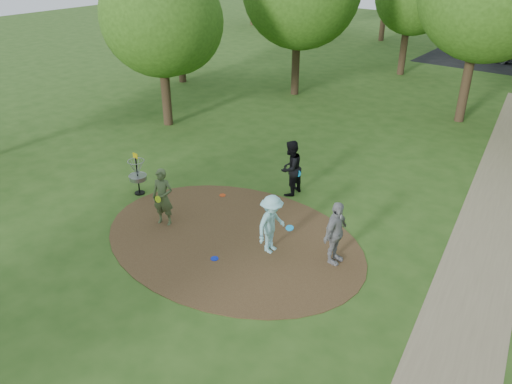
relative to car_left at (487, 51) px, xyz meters
The scene contains 12 objects.
ground 29.67m from the car_left, 88.58° to the right, with size 100.00×100.00×0.00m, color #2D5119.
dirt_clearing 29.67m from the car_left, 88.58° to the right, with size 8.40×8.40×0.02m, color #47301C.
footpath 28.59m from the car_left, 75.34° to the right, with size 2.00×40.00×0.01m, color #8C7A5B.
player_observer_with_disc 30.27m from the car_left, 92.90° to the right, with size 0.79×0.65×1.87m.
player_throwing_with_disc 29.52m from the car_left, 86.03° to the right, with size 1.12×1.17×1.79m.
player_walking_with_disc 26.15m from the car_left, 88.99° to the right, with size 0.82×0.97×1.98m.
player_waiting_with_disc 29.07m from the car_left, 82.61° to the right, with size 0.47×1.10×1.87m.
disc_ground_blue 30.79m from the car_left, 88.08° to the right, with size 0.22×0.22×0.02m, color #0B23C6.
disc_ground_red 27.76m from the car_left, 92.70° to the right, with size 0.22×0.22×0.02m, color red.
car_left is the anchor object (origin of this frame).
disc_golf_basket 29.60m from the car_left, 97.31° to the right, with size 0.63×0.63×1.54m.
tree_ring 20.61m from the car_left, 80.42° to the right, with size 37.02×46.34×9.89m.
Camera 1 is at (8.29, -9.63, 8.16)m, focal length 35.00 mm.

